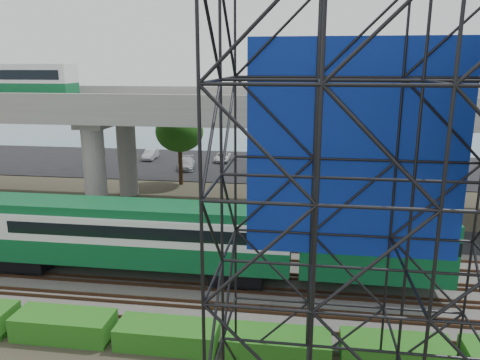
# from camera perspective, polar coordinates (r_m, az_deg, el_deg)

# --- Properties ---
(ground) EXTENTS (140.00, 140.00, 0.00)m
(ground) POSITION_cam_1_polar(r_m,az_deg,el_deg) (26.64, -8.18, -14.03)
(ground) COLOR #474233
(ground) RESTS_ON ground
(ballast_bed) EXTENTS (90.00, 12.00, 0.20)m
(ballast_bed) POSITION_cam_1_polar(r_m,az_deg,el_deg) (28.30, -7.04, -11.99)
(ballast_bed) COLOR slate
(ballast_bed) RESTS_ON ground
(service_road) EXTENTS (90.00, 5.00, 0.08)m
(service_road) POSITION_cam_1_polar(r_m,az_deg,el_deg) (35.93, -3.53, -6.20)
(service_road) COLOR black
(service_road) RESTS_ON ground
(parking_lot) EXTENTS (90.00, 18.00, 0.08)m
(parking_lot) POSITION_cam_1_polar(r_m,az_deg,el_deg) (58.25, 1.10, 1.78)
(parking_lot) COLOR black
(parking_lot) RESTS_ON ground
(harbor_water) EXTENTS (140.00, 40.00, 0.03)m
(harbor_water) POSITION_cam_1_polar(r_m,az_deg,el_deg) (79.77, 3.04, 5.11)
(harbor_water) COLOR slate
(harbor_water) RESTS_ON ground
(rail_tracks) EXTENTS (90.00, 9.52, 0.16)m
(rail_tracks) POSITION_cam_1_polar(r_m,az_deg,el_deg) (28.22, -7.06, -11.66)
(rail_tracks) COLOR #472D1E
(rail_tracks) RESTS_ON ballast_bed
(commuter_train) EXTENTS (29.30, 3.06, 4.30)m
(commuter_train) POSITION_cam_1_polar(r_m,az_deg,el_deg) (27.49, -9.43, -6.57)
(commuter_train) COLOR black
(commuter_train) RESTS_ON rail_tracks
(overpass) EXTENTS (80.00, 12.00, 12.40)m
(overpass) POSITION_cam_1_polar(r_m,az_deg,el_deg) (39.60, -4.10, 7.87)
(overpass) COLOR #9E9B93
(overpass) RESTS_ON ground
(scaffold_tower) EXTENTS (9.36, 6.36, 15.00)m
(scaffold_tower) POSITION_cam_1_polar(r_m,az_deg,el_deg) (15.46, 14.55, -5.36)
(scaffold_tower) COLOR black
(scaffold_tower) RESTS_ON ground
(hedge_strip) EXTENTS (34.60, 1.80, 1.20)m
(hedge_strip) POSITION_cam_1_polar(r_m,az_deg,el_deg) (22.54, -8.82, -18.07)
(hedge_strip) COLOR #195D15
(hedge_strip) RESTS_ON ground
(trees) EXTENTS (40.94, 16.94, 7.69)m
(trees) POSITION_cam_1_polar(r_m,az_deg,el_deg) (40.93, -8.48, 4.22)
(trees) COLOR #382314
(trees) RESTS_ON ground
(parked_cars) EXTENTS (39.09, 9.59, 1.31)m
(parked_cars) POSITION_cam_1_polar(r_m,az_deg,el_deg) (57.78, 1.45, 2.32)
(parked_cars) COLOR white
(parked_cars) RESTS_ON parking_lot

